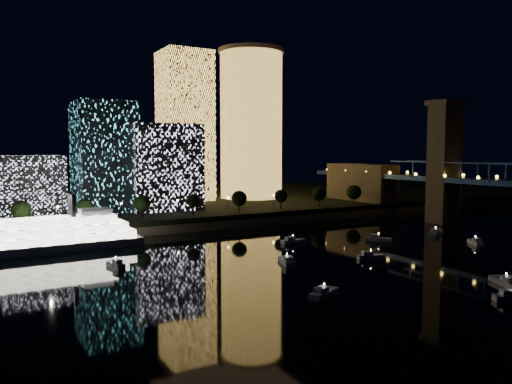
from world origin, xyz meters
The scene contains 10 objects.
ground centered at (0.00, 0.00, 0.00)m, with size 520.00×520.00×0.00m, color black.
far_bank centered at (0.00, 160.00, 2.50)m, with size 420.00×160.00×5.00m, color black.
seawall centered at (0.00, 82.00, 1.50)m, with size 420.00×6.00×3.00m, color #6B5E4C.
tower_cylindrical centered at (24.01, 139.15, 43.41)m, with size 34.00×34.00×76.56m.
tower_rectangular centered at (-10.19, 145.59, 41.73)m, with size 23.09×23.09×73.46m, color #FFBC51.
midrise_blocks centered at (-62.83, 116.76, 22.89)m, with size 107.89×32.02×44.25m.
riverboat centered at (-86.90, 67.09, 4.45)m, with size 57.90×13.67×17.35m.
motorboats centered at (1.92, 9.18, 0.81)m, with size 135.67×77.39×2.78m.
esplanade_trees centered at (-24.80, 88.00, 10.47)m, with size 166.36×6.88×8.94m.
street_lamps centered at (-34.00, 94.00, 9.02)m, with size 132.70×0.70×5.65m.
Camera 1 is at (-103.18, -89.41, 29.81)m, focal length 35.00 mm.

